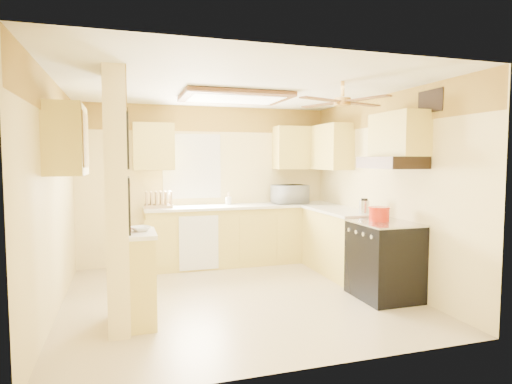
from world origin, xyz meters
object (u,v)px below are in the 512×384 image
object	(u,v)px
kettle	(364,207)
stove	(384,260)
bowl	(140,229)
dutch_oven	(379,214)
microwave	(290,194)

from	to	relation	value
kettle	stove	bearing A→B (deg)	-97.56
bowl	dutch_oven	xyz separation A→B (m)	(2.79, 0.07, 0.04)
microwave	bowl	bearing A→B (deg)	40.90
stove	dutch_oven	xyz separation A→B (m)	(-0.02, 0.10, 0.54)
stove	bowl	world-z (taller)	bowl
stove	microwave	xyz separation A→B (m)	(-0.37, 2.15, 0.63)
bowl	kettle	world-z (taller)	kettle
microwave	kettle	distance (m)	1.61
dutch_oven	microwave	bearing A→B (deg)	99.75
dutch_oven	kettle	size ratio (longest dim) A/B	1.27
microwave	bowl	size ratio (longest dim) A/B	2.79
stove	bowl	distance (m)	2.85
stove	kettle	distance (m)	0.83
stove	microwave	bearing A→B (deg)	99.68
kettle	microwave	bearing A→B (deg)	106.00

